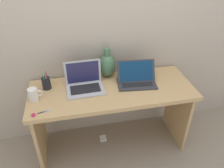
# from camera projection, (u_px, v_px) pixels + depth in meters

# --- Properties ---
(ground_plane) EXTENTS (6.00, 6.00, 0.00)m
(ground_plane) POSITION_uv_depth(u_px,v_px,m) (112.00, 143.00, 2.42)
(ground_plane) COLOR gray
(back_wall) EXTENTS (4.40, 0.04, 2.40)m
(back_wall) POSITION_uv_depth(u_px,v_px,m) (105.00, 26.00, 2.02)
(back_wall) COLOR #BCAD99
(back_wall) RESTS_ON ground
(desk) EXTENTS (1.49, 0.58, 0.73)m
(desk) POSITION_uv_depth(u_px,v_px,m) (112.00, 102.00, 2.10)
(desk) COLOR tan
(desk) RESTS_ON ground
(laptop_left) EXTENTS (0.34, 0.25, 0.24)m
(laptop_left) POSITION_uv_depth(u_px,v_px,m) (84.00, 81.00, 2.00)
(laptop_left) COLOR #B2B2B7
(laptop_left) RESTS_ON desk
(laptop_right) EXTENTS (0.37, 0.25, 0.20)m
(laptop_right) POSITION_uv_depth(u_px,v_px,m) (136.00, 78.00, 2.07)
(laptop_right) COLOR #333338
(laptop_right) RESTS_ON desk
(green_vase) EXTENTS (0.16, 0.16, 0.30)m
(green_vase) POSITION_uv_depth(u_px,v_px,m) (107.00, 65.00, 2.13)
(green_vase) COLOR #47704C
(green_vase) RESTS_ON desk
(coffee_mug) EXTENTS (0.12, 0.08, 0.11)m
(coffee_mug) POSITION_uv_depth(u_px,v_px,m) (34.00, 94.00, 1.85)
(coffee_mug) COLOR white
(coffee_mug) RESTS_ON desk
(pen_cup) EXTENTS (0.08, 0.08, 0.19)m
(pen_cup) POSITION_uv_depth(u_px,v_px,m) (46.00, 83.00, 1.99)
(pen_cup) COLOR black
(pen_cup) RESTS_ON desk
(scissors) EXTENTS (0.15, 0.07, 0.01)m
(scissors) POSITION_uv_depth(u_px,v_px,m) (37.00, 114.00, 1.72)
(scissors) COLOR #B7B7BC
(scissors) RESTS_ON desk
(power_brick) EXTENTS (0.07, 0.07, 0.03)m
(power_brick) POSITION_uv_depth(u_px,v_px,m) (103.00, 138.00, 2.46)
(power_brick) COLOR white
(power_brick) RESTS_ON ground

